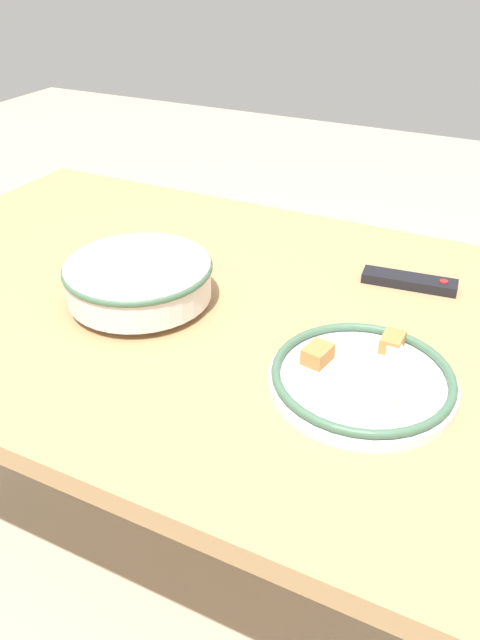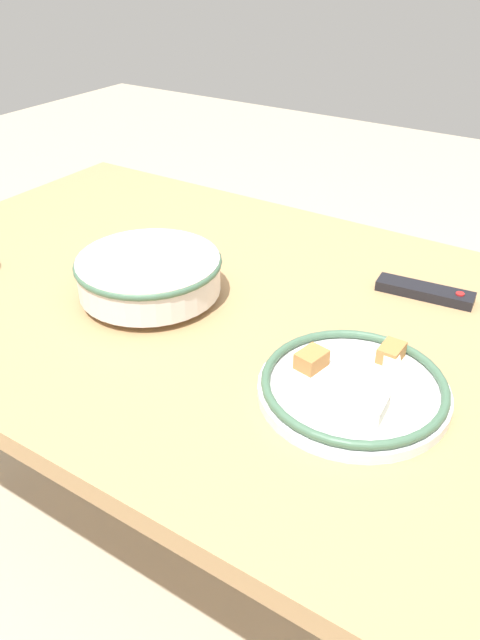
% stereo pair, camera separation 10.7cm
% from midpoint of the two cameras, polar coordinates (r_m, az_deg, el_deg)
% --- Properties ---
extents(ground_plane, '(8.00, 8.00, 0.00)m').
position_cam_midpoint_polar(ground_plane, '(1.70, 0.64, -19.87)').
color(ground_plane, '#B7A88E').
extents(dining_table, '(1.56, 0.97, 0.73)m').
position_cam_midpoint_polar(dining_table, '(1.25, 0.82, -1.00)').
color(dining_table, tan).
rests_on(dining_table, ground_plane).
extents(noodle_bowl, '(0.28, 0.28, 0.08)m').
position_cam_midpoint_polar(noodle_bowl, '(1.20, -5.79, 4.13)').
color(noodle_bowl, silver).
rests_on(noodle_bowl, dining_table).
extents(food_plate, '(0.30, 0.30, 0.05)m').
position_cam_midpoint_polar(food_plate, '(0.99, 13.48, -6.06)').
color(food_plate, white).
rests_on(food_plate, dining_table).
extents(tv_remote, '(0.19, 0.07, 0.02)m').
position_cam_midpoint_polar(tv_remote, '(1.29, 18.87, 2.42)').
color(tv_remote, black).
rests_on(tv_remote, dining_table).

